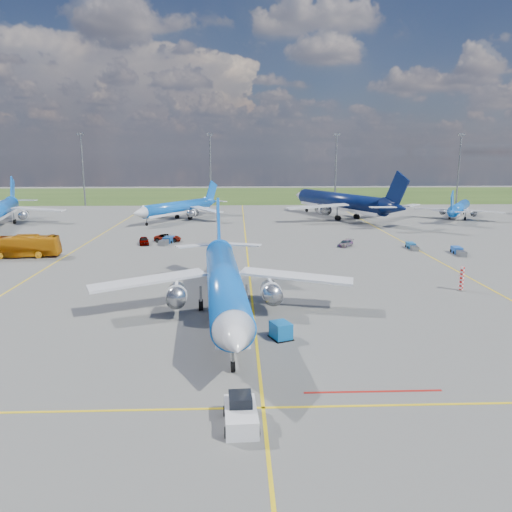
{
  "coord_description": "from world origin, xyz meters",
  "views": [
    {
      "loc": [
        -1.64,
        -50.61,
        16.82
      ],
      "look_at": [
        0.68,
        10.73,
        4.0
      ],
      "focal_mm": 35.0,
      "sensor_mm": 36.0,
      "label": 1
    }
  ],
  "objects_px": {
    "apron_bus": "(18,246)",
    "baggage_tug_e": "(412,246)",
    "main_airliner": "(225,317)",
    "service_car_a": "(144,241)",
    "bg_jet_nw": "(1,226)",
    "service_car_c": "(345,243)",
    "baggage_tug_w": "(458,251)",
    "baggage_tug_c": "(167,241)",
    "service_car_b": "(168,238)",
    "bg_jet_ne": "(458,219)",
    "pushback_tug": "(241,414)",
    "uld_container": "(281,330)",
    "bg_jet_n": "(340,218)",
    "warning_post": "(462,279)",
    "bg_jet_nnw": "(178,220)"
  },
  "relations": [
    {
      "from": "service_car_a",
      "to": "baggage_tug_w",
      "type": "relative_size",
      "value": 0.85
    },
    {
      "from": "main_airliner",
      "to": "service_car_c",
      "type": "relative_size",
      "value": 9.94
    },
    {
      "from": "bg_jet_nnw",
      "to": "bg_jet_ne",
      "type": "xyz_separation_m",
      "value": [
        72.02,
        0.02,
        0.0
      ]
    },
    {
      "from": "bg_jet_nw",
      "to": "baggage_tug_c",
      "type": "distance_m",
      "value": 48.87
    },
    {
      "from": "uld_container",
      "to": "bg_jet_n",
      "type": "bearing_deg",
      "value": 52.79
    },
    {
      "from": "bg_jet_ne",
      "to": "main_airliner",
      "type": "xyz_separation_m",
      "value": [
        -58.4,
        -76.1,
        0.0
      ]
    },
    {
      "from": "bg_jet_ne",
      "to": "service_car_b",
      "type": "distance_m",
      "value": 76.93
    },
    {
      "from": "apron_bus",
      "to": "baggage_tug_e",
      "type": "xyz_separation_m",
      "value": [
        66.59,
        4.62,
        -1.34
      ]
    },
    {
      "from": "service_car_b",
      "to": "service_car_c",
      "type": "relative_size",
      "value": 1.27
    },
    {
      "from": "bg_jet_ne",
      "to": "service_car_c",
      "type": "distance_m",
      "value": 52.96
    },
    {
      "from": "bg_jet_n",
      "to": "bg_jet_nnw",
      "type": "bearing_deg",
      "value": -22.15
    },
    {
      "from": "uld_container",
      "to": "baggage_tug_w",
      "type": "relative_size",
      "value": 0.39
    },
    {
      "from": "warning_post",
      "to": "baggage_tug_w",
      "type": "relative_size",
      "value": 0.61
    },
    {
      "from": "bg_jet_ne",
      "to": "apron_bus",
      "type": "bearing_deg",
      "value": 57.28
    },
    {
      "from": "bg_jet_nw",
      "to": "service_car_b",
      "type": "distance_m",
      "value": 47.62
    },
    {
      "from": "bg_jet_nnw",
      "to": "service_car_c",
      "type": "bearing_deg",
      "value": -14.69
    },
    {
      "from": "bg_jet_nw",
      "to": "service_car_a",
      "type": "distance_m",
      "value": 45.74
    },
    {
      "from": "bg_jet_n",
      "to": "apron_bus",
      "type": "xyz_separation_m",
      "value": [
        -62.25,
        -46.6,
        1.81
      ]
    },
    {
      "from": "baggage_tug_c",
      "to": "apron_bus",
      "type": "bearing_deg",
      "value": -140.39
    },
    {
      "from": "bg_jet_nw",
      "to": "bg_jet_nnw",
      "type": "bearing_deg",
      "value": -1.74
    },
    {
      "from": "pushback_tug",
      "to": "service_car_a",
      "type": "distance_m",
      "value": 65.64
    },
    {
      "from": "apron_bus",
      "to": "service_car_b",
      "type": "height_order",
      "value": "apron_bus"
    },
    {
      "from": "service_car_a",
      "to": "baggage_tug_c",
      "type": "bearing_deg",
      "value": -3.31
    },
    {
      "from": "baggage_tug_e",
      "to": "uld_container",
      "type": "bearing_deg",
      "value": -119.23
    },
    {
      "from": "pushback_tug",
      "to": "baggage_tug_c",
      "type": "relative_size",
      "value": 1.0
    },
    {
      "from": "service_car_a",
      "to": "pushback_tug",
      "type": "bearing_deg",
      "value": -87.11
    },
    {
      "from": "pushback_tug",
      "to": "service_car_b",
      "type": "distance_m",
      "value": 67.54
    },
    {
      "from": "main_airliner",
      "to": "service_car_a",
      "type": "relative_size",
      "value": 9.61
    },
    {
      "from": "pushback_tug",
      "to": "baggage_tug_c",
      "type": "height_order",
      "value": "pushback_tug"
    },
    {
      "from": "bg_jet_nw",
      "to": "service_car_c",
      "type": "bearing_deg",
      "value": -34.59
    },
    {
      "from": "bg_jet_n",
      "to": "service_car_a",
      "type": "distance_m",
      "value": 56.66
    },
    {
      "from": "baggage_tug_w",
      "to": "bg_jet_ne",
      "type": "bearing_deg",
      "value": 72.75
    },
    {
      "from": "main_airliner",
      "to": "baggage_tug_c",
      "type": "xyz_separation_m",
      "value": [
        -11.85,
        42.87,
        0.55
      ]
    },
    {
      "from": "apron_bus",
      "to": "service_car_a",
      "type": "height_order",
      "value": "apron_bus"
    },
    {
      "from": "bg_jet_ne",
      "to": "baggage_tug_c",
      "type": "xyz_separation_m",
      "value": [
        -70.24,
        -33.22,
        0.55
      ]
    },
    {
      "from": "bg_jet_nnw",
      "to": "service_car_a",
      "type": "relative_size",
      "value": 8.19
    },
    {
      "from": "warning_post",
      "to": "bg_jet_nw",
      "type": "height_order",
      "value": "bg_jet_nw"
    },
    {
      "from": "bg_jet_nnw",
      "to": "warning_post",
      "type": "bearing_deg",
      "value": -25.01
    },
    {
      "from": "pushback_tug",
      "to": "service_car_b",
      "type": "xyz_separation_m",
      "value": [
        -13.49,
        66.18,
        -0.02
      ]
    },
    {
      "from": "bg_jet_n",
      "to": "bg_jet_ne",
      "type": "height_order",
      "value": "bg_jet_n"
    },
    {
      "from": "service_car_b",
      "to": "pushback_tug",
      "type": "bearing_deg",
      "value": -165.77
    },
    {
      "from": "service_car_a",
      "to": "apron_bus",
      "type": "bearing_deg",
      "value": -161.93
    },
    {
      "from": "bg_jet_n",
      "to": "service_car_a",
      "type": "xyz_separation_m",
      "value": [
        -43.94,
        -35.76,
        0.71
      ]
    },
    {
      "from": "bg_jet_nnw",
      "to": "bg_jet_n",
      "type": "relative_size",
      "value": 0.72
    },
    {
      "from": "uld_container",
      "to": "pushback_tug",
      "type": "bearing_deg",
      "value": -126.72
    },
    {
      "from": "pushback_tug",
      "to": "baggage_tug_w",
      "type": "xyz_separation_m",
      "value": [
        36.98,
        52.12,
        -0.23
      ]
    },
    {
      "from": "pushback_tug",
      "to": "service_car_b",
      "type": "height_order",
      "value": "pushback_tug"
    },
    {
      "from": "main_airliner",
      "to": "service_car_a",
      "type": "bearing_deg",
      "value": 106.76
    },
    {
      "from": "service_car_c",
      "to": "baggage_tug_w",
      "type": "xyz_separation_m",
      "value": [
        17.52,
        -7.61,
        -0.08
      ]
    },
    {
      "from": "apron_bus",
      "to": "bg_jet_n",
      "type": "bearing_deg",
      "value": -58.05
    }
  ]
}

